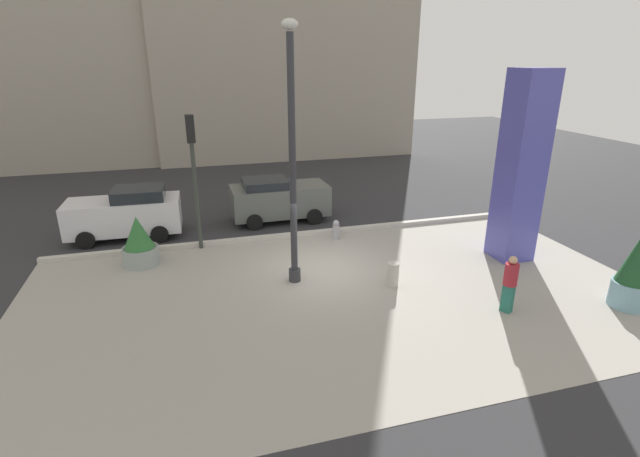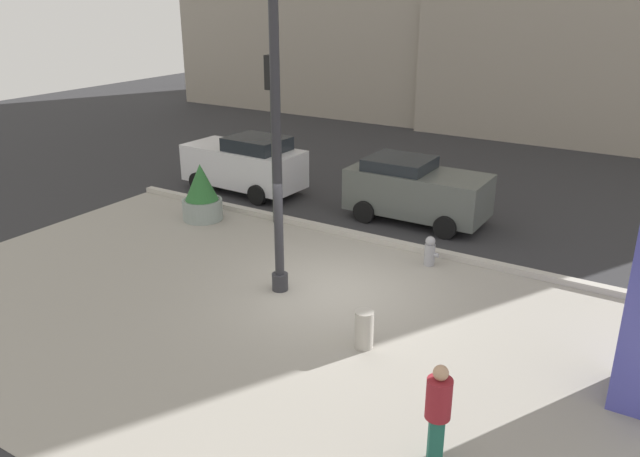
{
  "view_description": "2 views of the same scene",
  "coord_description": "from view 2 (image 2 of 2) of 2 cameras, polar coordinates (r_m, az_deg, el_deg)",
  "views": [
    {
      "loc": [
        -3.94,
        -13.38,
        6.5
      ],
      "look_at": [
        -0.33,
        -0.78,
        1.72
      ],
      "focal_mm": 26.62,
      "sensor_mm": 36.0,
      "label": 1
    },
    {
      "loc": [
        6.43,
        -10.92,
        6.34
      ],
      "look_at": [
        0.2,
        -0.91,
        1.84
      ],
      "focal_mm": 35.56,
      "sensor_mm": 36.0,
      "label": 2
    }
  ],
  "objects": [
    {
      "name": "concrete_bollard",
      "position": [
        11.98,
        3.98,
        -9.05
      ],
      "size": [
        0.36,
        0.36,
        0.75
      ],
      "primitive_type": "cylinder",
      "color": "#B2ADA3",
      "rests_on": "ground_plane"
    },
    {
      "name": "plaza_pavement",
      "position": [
        12.7,
        -3.41,
        -9.12
      ],
      "size": [
        18.0,
        10.0,
        0.02
      ],
      "primitive_type": "cube",
      "color": "#9E998E",
      "rests_on": "ground_plane"
    },
    {
      "name": "ground_plane",
      "position": [
        17.44,
        7.99,
        -0.66
      ],
      "size": [
        60.0,
        60.0,
        0.0
      ],
      "primitive_type": "plane",
      "color": "#2D2D30"
    },
    {
      "name": "lamp_post",
      "position": [
        13.08,
        -3.96,
        8.8
      ],
      "size": [
        0.44,
        0.44,
        7.4
      ],
      "color": "#2D2D33",
      "rests_on": "ground_plane"
    },
    {
      "name": "car_curb_west",
      "position": [
        18.36,
        8.62,
        3.46
      ],
      "size": [
        3.97,
        2.05,
        1.79
      ],
      "color": "#565B56",
      "rests_on": "ground_plane"
    },
    {
      "name": "car_far_lane",
      "position": [
        20.97,
        -6.76,
        5.81
      ],
      "size": [
        4.12,
        2.05,
        1.89
      ],
      "color": "silver",
      "rests_on": "ground_plane"
    },
    {
      "name": "traffic_light_corner",
      "position": [
        17.47,
        -4.25,
        10.31
      ],
      "size": [
        0.28,
        0.42,
        4.69
      ],
      "color": "#333833",
      "rests_on": "ground_plane"
    },
    {
      "name": "pedestrian_by_curb",
      "position": [
        9.19,
        10.55,
        -15.85
      ],
      "size": [
        0.48,
        0.48,
        1.62
      ],
      "color": "#236656",
      "rests_on": "ground_plane"
    },
    {
      "name": "potted_plant_by_pillar",
      "position": [
        18.58,
        -10.6,
        3.01
      ],
      "size": [
        1.15,
        1.15,
        1.67
      ],
      "color": "gray",
      "rests_on": "ground_plane"
    },
    {
      "name": "curb_strip",
      "position": [
        16.67,
        6.76,
        -1.34
      ],
      "size": [
        18.0,
        0.24,
        0.16
      ],
      "primitive_type": "cube",
      "color": "#B7B2A8",
      "rests_on": "ground_plane"
    },
    {
      "name": "fire_hydrant",
      "position": [
        15.56,
        9.86,
        -2.02
      ],
      "size": [
        0.36,
        0.26,
        0.75
      ],
      "color": "#99999E",
      "rests_on": "ground_plane"
    }
  ]
}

